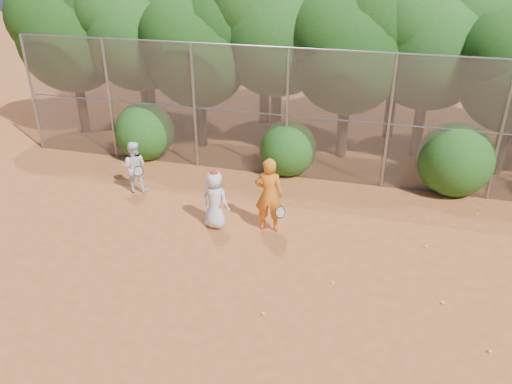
% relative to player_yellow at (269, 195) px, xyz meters
% --- Properties ---
extents(ground, '(80.00, 80.00, 0.00)m').
position_rel_player_yellow_xyz_m(ground, '(0.70, -2.63, -0.99)').
color(ground, '#9F4F23').
rests_on(ground, ground).
extents(fence_back, '(20.05, 0.09, 4.03)m').
position_rel_player_yellow_xyz_m(fence_back, '(0.58, 3.37, 1.06)').
color(fence_back, gray).
rests_on(fence_back, ground).
extents(tree_0, '(4.38, 3.81, 6.00)m').
position_rel_player_yellow_xyz_m(tree_0, '(-8.74, 5.40, 2.94)').
color(tree_0, black).
rests_on(tree_0, ground).
extents(tree_1, '(4.64, 4.03, 6.35)m').
position_rel_player_yellow_xyz_m(tree_1, '(-6.24, 5.91, 3.17)').
color(tree_1, black).
rests_on(tree_1, ground).
extents(tree_2, '(3.99, 3.47, 5.47)m').
position_rel_player_yellow_xyz_m(tree_2, '(-3.75, 5.20, 2.59)').
color(tree_2, black).
rests_on(tree_2, ground).
extents(tree_3, '(4.89, 4.26, 6.70)m').
position_rel_player_yellow_xyz_m(tree_3, '(-1.24, 6.21, 3.40)').
color(tree_3, black).
rests_on(tree_3, ground).
extents(tree_4, '(4.19, 3.64, 5.73)m').
position_rel_player_yellow_xyz_m(tree_4, '(1.25, 5.60, 2.76)').
color(tree_4, black).
rests_on(tree_4, ground).
extents(tree_5, '(4.51, 3.92, 6.17)m').
position_rel_player_yellow_xyz_m(tree_5, '(3.76, 6.41, 3.05)').
color(tree_5, black).
rests_on(tree_5, ground).
extents(tree_9, '(4.83, 4.20, 6.62)m').
position_rel_player_yellow_xyz_m(tree_9, '(-7.24, 8.21, 3.34)').
color(tree_9, black).
rests_on(tree_9, ground).
extents(tree_10, '(5.15, 4.48, 7.06)m').
position_rel_player_yellow_xyz_m(tree_10, '(-2.23, 8.41, 3.63)').
color(tree_10, black).
rests_on(tree_10, ground).
extents(tree_11, '(4.64, 4.03, 6.35)m').
position_rel_player_yellow_xyz_m(tree_11, '(2.76, 8.01, 3.17)').
color(tree_11, black).
rests_on(tree_11, ground).
extents(bush_0, '(2.00, 2.00, 2.00)m').
position_rel_player_yellow_xyz_m(bush_0, '(-5.30, 3.67, 0.01)').
color(bush_0, '#1A4912').
rests_on(bush_0, ground).
extents(bush_1, '(1.80, 1.80, 1.80)m').
position_rel_player_yellow_xyz_m(bush_1, '(-0.30, 3.67, -0.09)').
color(bush_1, '#1A4912').
rests_on(bush_1, ground).
extents(bush_2, '(2.20, 2.20, 2.20)m').
position_rel_player_yellow_xyz_m(bush_2, '(4.70, 3.67, 0.11)').
color(bush_2, '#1A4912').
rests_on(bush_2, ground).
extents(player_yellow, '(0.87, 0.62, 1.99)m').
position_rel_player_yellow_xyz_m(player_yellow, '(0.00, 0.00, 0.00)').
color(player_yellow, orange).
rests_on(player_yellow, ground).
extents(player_teen, '(0.87, 0.68, 1.59)m').
position_rel_player_yellow_xyz_m(player_teen, '(-1.36, -0.23, -0.20)').
color(player_teen, silver).
rests_on(player_teen, ground).
extents(player_white, '(0.89, 0.75, 1.55)m').
position_rel_player_yellow_xyz_m(player_white, '(-4.37, 1.12, -0.22)').
color(player_white, white).
rests_on(player_white, ground).
extents(ball_0, '(0.07, 0.07, 0.07)m').
position_rel_player_yellow_xyz_m(ball_0, '(4.21, -1.97, -0.96)').
color(ball_0, '#C1E129').
rests_on(ball_0, ground).
extents(ball_1, '(0.07, 0.07, 0.07)m').
position_rel_player_yellow_xyz_m(ball_1, '(3.93, 0.14, -0.96)').
color(ball_1, '#C1E129').
rests_on(ball_1, ground).
extents(ball_2, '(0.07, 0.07, 0.07)m').
position_rel_player_yellow_xyz_m(ball_2, '(1.92, -1.90, -0.96)').
color(ball_2, '#C1E129').
rests_on(ball_2, ground).
extents(ball_4, '(0.07, 0.07, 0.07)m').
position_rel_player_yellow_xyz_m(ball_4, '(0.72, -3.30, -0.96)').
color(ball_4, '#C1E129').
rests_on(ball_4, ground).
extents(ball_5, '(0.07, 0.07, 0.07)m').
position_rel_player_yellow_xyz_m(ball_5, '(5.31, 2.22, -0.96)').
color(ball_5, '#C1E129').
rests_on(ball_5, ground).
extents(ball_6, '(0.07, 0.07, 0.07)m').
position_rel_player_yellow_xyz_m(ball_6, '(4.95, -3.18, -0.96)').
color(ball_6, '#C1E129').
rests_on(ball_6, ground).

